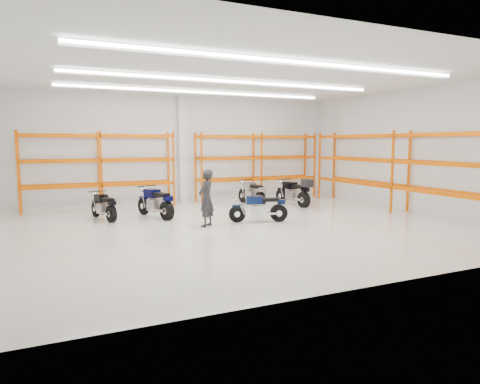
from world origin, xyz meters
name	(u,v)px	position (x,y,z in m)	size (l,w,h in m)	color
ground	(239,226)	(0.00, 0.00, 0.00)	(14.00, 14.00, 0.00)	silver
room_shell	(239,118)	(0.00, 0.03, 3.28)	(14.02, 12.02, 4.51)	white
motorcycle_main	(261,208)	(0.94, 0.38, 0.44)	(1.85, 0.86, 0.94)	black
motorcycle_back_a	(104,207)	(-3.61, 2.87, 0.43)	(0.74, 1.84, 0.92)	black
motorcycle_back_b	(156,203)	(-1.94, 2.56, 0.50)	(0.91, 2.11, 1.06)	black
motorcycle_back_c	(252,193)	(2.38, 3.91, 0.47)	(0.69, 2.07, 1.01)	black
motorcycle_back_d	(295,192)	(3.82, 2.94, 0.55)	(0.71, 2.23, 1.14)	black
standing_man	(206,198)	(-0.91, 0.41, 0.87)	(0.64, 0.42, 1.75)	black
structural_column	(182,150)	(0.00, 5.82, 2.25)	(0.32, 0.32, 4.50)	white
pallet_racking_back_left	(100,163)	(-3.40, 5.48, 1.79)	(5.67, 0.87, 3.00)	#D64301
pallet_racking_back_right	(257,160)	(3.40, 5.48, 1.79)	(5.67, 0.87, 3.00)	#D64301
pallet_racking_side	(401,163)	(6.48, 0.00, 1.81)	(0.87, 9.07, 3.00)	#D64301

